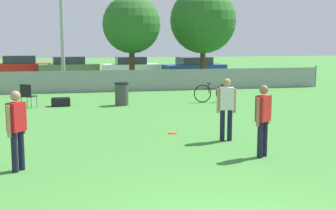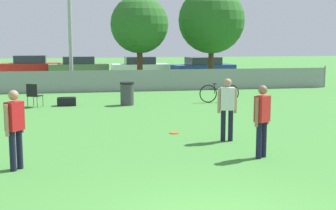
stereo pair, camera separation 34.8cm
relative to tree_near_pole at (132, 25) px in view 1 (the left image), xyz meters
name	(u,v)px [view 1 (the left image)]	position (x,y,z in m)	size (l,w,h in m)	color
fence_backline	(110,81)	(-1.49, -2.55, -2.93)	(23.18, 0.07, 1.21)	gray
tree_near_pole	(132,25)	(0.00, 0.00, 0.00)	(3.27, 3.27, 5.13)	#4C331E
tree_far_right	(203,20)	(4.52, 1.12, 0.30)	(4.01, 4.01, 5.80)	#4C331E
player_defender_red	(17,126)	(-4.67, -16.63, -2.52)	(0.39, 0.44, 1.68)	#191933
player_receiver_white	(226,105)	(0.49, -14.78, -2.52)	(0.52, 0.28, 1.68)	#191933
player_thrower_red	(263,116)	(0.73, -16.62, -2.52)	(0.44, 0.39, 1.68)	#191933
frisbee_disc	(173,133)	(-0.69, -13.54, -3.47)	(0.28, 0.28, 0.03)	#E5591E
folding_chair_sideline	(28,94)	(-5.17, -7.48, -2.95)	(0.64, 0.64, 0.94)	#333338
bicycle_sideline	(214,93)	(2.49, -7.44, -3.09)	(1.74, 0.44, 0.82)	black
trash_bin	(122,94)	(-1.47, -7.54, -3.00)	(0.58, 0.58, 0.95)	#3F3F44
gear_bag_sideline	(61,102)	(-3.91, -7.26, -3.31)	(0.75, 0.41, 0.36)	black
parked_car_red	(20,66)	(-6.90, 8.63, -2.77)	(4.28, 1.75, 1.49)	black
parked_car_olive	(69,67)	(-3.50, 7.54, -2.79)	(4.30, 2.00, 1.43)	black
parked_car_white	(131,67)	(0.85, 6.86, -2.80)	(4.04, 1.86, 1.40)	black
parked_car_blue	(194,67)	(5.14, 5.31, -2.81)	(4.53, 2.35, 1.40)	black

